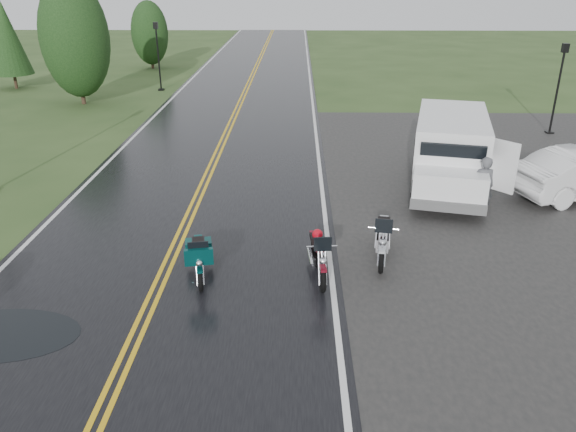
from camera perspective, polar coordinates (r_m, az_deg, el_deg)
The scene contains 13 objects.
ground at distance 12.36m, azimuth -13.38°, elevation -7.88°, with size 120.00×120.00×0.00m, color #2D471E.
road at distance 21.37m, azimuth -7.20°, elevation 6.20°, with size 8.00×100.00×0.04m, color black.
parking_pad at distance 18.29m, azimuth 26.81°, elevation 0.74°, with size 14.00×24.00×0.03m, color black.
motorcycle_red at distance 11.83m, azimuth 3.55°, elevation -5.35°, with size 0.75×2.05×1.21m, color maroon, non-canonical shape.
motorcycle_teal at distance 12.00m, azimuth -8.96°, elevation -5.44°, with size 0.69×1.89×1.12m, color #043433, non-canonical shape.
motorcycle_silver at distance 12.69m, azimuth 9.53°, elevation -3.42°, with size 0.78×2.13×1.26m, color #B9BCC1, non-canonical shape.
van_white at distance 16.47m, azimuth 13.10°, elevation 4.62°, with size 2.19×5.85×2.30m, color white, non-canonical shape.
person_at_van at distance 16.43m, azimuth 19.14°, elevation 2.77°, with size 0.62×0.41×1.70m, color #515257.
lamp_post_far_left at distance 34.04m, azimuth -13.04°, elevation 15.50°, with size 0.33×0.33×3.83m, color black, non-canonical shape.
lamp_post_far_right at distance 26.25m, azimuth 25.70°, elevation 11.52°, with size 0.32×0.32×3.75m, color black, non-canonical shape.
tree_left_mid at distance 31.36m, azimuth -20.69°, elevation 15.38°, with size 3.40×3.40×5.32m, color #1E3D19, non-canonical shape.
tree_left_far at distance 42.45m, azimuth -13.81°, elevation 16.98°, with size 2.55×2.55×3.93m, color #1E3D19, non-canonical shape.
pine_left_far at distance 37.38m, azimuth -26.49°, elevation 15.13°, with size 2.29×2.29×4.77m, color #1E3D19, non-canonical shape.
Camera 1 is at (3.01, -10.20, 6.30)m, focal length 35.00 mm.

